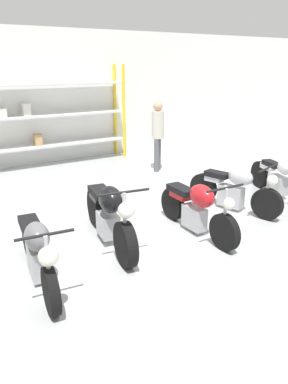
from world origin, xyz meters
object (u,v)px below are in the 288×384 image
motorcycle_grey (37,250)px  motorcycle_red (197,207)px  motorcycle_white (280,179)px  shelving_rack (33,118)px  person_browsing (158,130)px  motorcycle_black (109,214)px  motorcycle_silver (234,189)px

motorcycle_grey → motorcycle_red: size_ratio=1.07×
motorcycle_white → motorcycle_grey: bearing=-67.9°
shelving_rack → person_browsing: (2.57, -2.09, -0.25)m
person_browsing → motorcycle_black: bearing=95.7°
person_browsing → motorcycle_white: bearing=157.1°
motorcycle_silver → motorcycle_white: bearing=74.9°
motorcycle_black → motorcycle_white: (3.99, 0.03, -0.08)m
motorcycle_silver → motorcycle_white: 1.32m
motorcycle_white → motorcycle_red: bearing=-63.7°
motorcycle_black → motorcycle_white: size_ratio=1.05×
motorcycle_black → motorcycle_red: size_ratio=1.11×
motorcycle_silver → motorcycle_white: size_ratio=0.93×
shelving_rack → motorcycle_black: 5.31m
motorcycle_grey → motorcycle_white: (5.24, 0.51, -0.03)m
motorcycle_silver → motorcycle_black: bearing=-104.8°
shelving_rack → motorcycle_silver: bearing=-66.5°
motorcycle_white → person_browsing: bearing=-145.4°
motorcycle_grey → motorcycle_black: motorcycle_black is taller
shelving_rack → motorcycle_silver: size_ratio=2.56×
motorcycle_silver → motorcycle_grey: bearing=-98.1°
motorcycle_grey → motorcycle_red: (2.65, 0.07, 0.02)m
motorcycle_grey → motorcycle_white: bearing=101.6°
shelving_rack → motorcycle_black: size_ratio=2.27×
motorcycle_red → motorcycle_white: 2.63m
shelving_rack → person_browsing: bearing=-39.0°
motorcycle_red → motorcycle_silver: bearing=110.2°
motorcycle_black → motorcycle_silver: size_ratio=1.13×
motorcycle_red → motorcycle_black: bearing=-105.0°
shelving_rack → motorcycle_silver: (2.26, -5.20, -0.88)m
motorcycle_black → motorcycle_silver: 2.67m
motorcycle_red → motorcycle_silver: motorcycle_red is taller
shelving_rack → motorcycle_white: 6.37m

